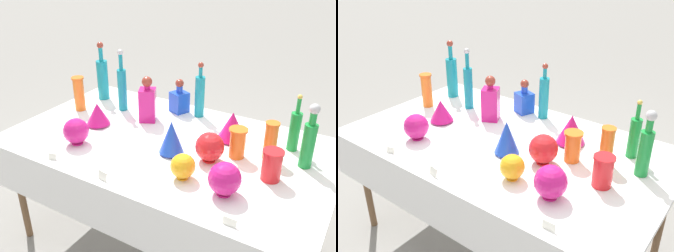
% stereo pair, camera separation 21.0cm
% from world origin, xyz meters
% --- Properties ---
extents(ground_plane, '(40.00, 40.00, 0.00)m').
position_xyz_m(ground_plane, '(0.00, 0.00, 0.00)').
color(ground_plane, gray).
extents(display_table, '(1.88, 1.10, 0.76)m').
position_xyz_m(display_table, '(0.00, -0.03, 0.71)').
color(display_table, white).
rests_on(display_table, ground).
extents(tall_bottle_0, '(0.06, 0.06, 0.33)m').
position_xyz_m(tall_bottle_0, '(0.64, 0.28, 0.88)').
color(tall_bottle_0, '#198C38').
rests_on(tall_bottle_0, display_table).
extents(tall_bottle_1, '(0.06, 0.06, 0.43)m').
position_xyz_m(tall_bottle_1, '(-0.50, 0.24, 0.93)').
color(tall_bottle_1, teal).
rests_on(tall_bottle_1, display_table).
extents(tall_bottle_2, '(0.08, 0.08, 0.42)m').
position_xyz_m(tall_bottle_2, '(-0.75, 0.33, 0.92)').
color(tall_bottle_2, teal).
rests_on(tall_bottle_2, display_table).
extents(tall_bottle_3, '(0.07, 0.07, 0.35)m').
position_xyz_m(tall_bottle_3, '(0.75, 0.14, 0.91)').
color(tall_bottle_3, '#198C38').
rests_on(tall_bottle_3, display_table).
extents(tall_bottle_4, '(0.06, 0.06, 0.37)m').
position_xyz_m(tall_bottle_4, '(-0.01, 0.41, 0.91)').
color(tall_bottle_4, teal).
rests_on(tall_bottle_4, display_table).
extents(square_decanter_0, '(0.14, 0.14, 0.30)m').
position_xyz_m(square_decanter_0, '(-0.26, 0.18, 0.89)').
color(square_decanter_0, '#C61972').
rests_on(square_decanter_0, display_table).
extents(square_decanter_1, '(0.13, 0.13, 0.23)m').
position_xyz_m(square_decanter_1, '(-0.15, 0.41, 0.85)').
color(square_decanter_1, blue).
rests_on(square_decanter_1, display_table).
extents(slender_vase_0, '(0.08, 0.08, 0.24)m').
position_xyz_m(slender_vase_0, '(-0.76, 0.08, 0.89)').
color(slender_vase_0, orange).
rests_on(slender_vase_0, display_table).
extents(slender_vase_1, '(0.10, 0.10, 0.17)m').
position_xyz_m(slender_vase_1, '(0.41, 0.04, 0.85)').
color(slender_vase_1, orange).
rests_on(slender_vase_1, display_table).
extents(slender_vase_2, '(0.10, 0.10, 0.16)m').
position_xyz_m(slender_vase_2, '(0.63, -0.07, 0.85)').
color(slender_vase_2, red).
rests_on(slender_vase_2, display_table).
extents(slender_vase_3, '(0.08, 0.08, 0.21)m').
position_xyz_m(slender_vase_3, '(0.56, 0.12, 0.87)').
color(slender_vase_3, orange).
rests_on(slender_vase_3, display_table).
extents(fluted_vase_0, '(0.14, 0.14, 0.20)m').
position_xyz_m(fluted_vase_0, '(0.09, -0.11, 0.86)').
color(fluted_vase_0, blue).
rests_on(fluted_vase_0, display_table).
extents(fluted_vase_1, '(0.17, 0.17, 0.18)m').
position_xyz_m(fluted_vase_1, '(0.31, 0.21, 0.85)').
color(fluted_vase_1, '#C61972').
rests_on(fluted_vase_1, display_table).
extents(fluted_vase_2, '(0.15, 0.15, 0.15)m').
position_xyz_m(fluted_vase_2, '(-0.49, -0.04, 0.84)').
color(fluted_vase_2, '#C61972').
rests_on(fluted_vase_2, display_table).
extents(round_bowl_0, '(0.12, 0.12, 0.13)m').
position_xyz_m(round_bowl_0, '(0.26, -0.29, 0.83)').
color(round_bowl_0, orange).
rests_on(round_bowl_0, display_table).
extents(round_bowl_1, '(0.15, 0.15, 0.16)m').
position_xyz_m(round_bowl_1, '(-0.44, -0.29, 0.84)').
color(round_bowl_1, '#C61972').
rests_on(round_bowl_1, display_table).
extents(round_bowl_2, '(0.15, 0.15, 0.16)m').
position_xyz_m(round_bowl_2, '(0.30, -0.07, 0.84)').
color(round_bowl_2, red).
rests_on(round_bowl_2, display_table).
extents(round_bowl_3, '(0.15, 0.15, 0.16)m').
position_xyz_m(round_bowl_3, '(0.48, -0.30, 0.84)').
color(round_bowl_3, '#C61972').
rests_on(round_bowl_3, display_table).
extents(price_tag_left, '(0.05, 0.02, 0.03)m').
position_xyz_m(price_tag_left, '(-0.43, -0.49, 0.78)').
color(price_tag_left, white).
rests_on(price_tag_left, display_table).
extents(price_tag_center, '(0.06, 0.01, 0.04)m').
position_xyz_m(price_tag_center, '(0.59, -0.49, 0.78)').
color(price_tag_center, white).
rests_on(price_tag_center, display_table).
extents(price_tag_right, '(0.06, 0.03, 0.05)m').
position_xyz_m(price_tag_right, '(-0.07, -0.50, 0.78)').
color(price_tag_right, white).
rests_on(price_tag_right, display_table).
extents(cardboard_box_behind_left, '(0.42, 0.42, 0.43)m').
position_xyz_m(cardboard_box_behind_left, '(0.36, 1.02, 0.17)').
color(cardboard_box_behind_left, tan).
rests_on(cardboard_box_behind_left, ground).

